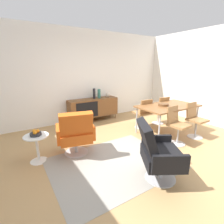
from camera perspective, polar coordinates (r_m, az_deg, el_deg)
The scene contains 18 objects.
ground_plane at distance 3.59m, azimuth 5.90°, elevation -13.58°, with size 8.32×8.32×0.00m, color tan.
wall_back at distance 5.42m, azimuth -11.15°, elevation 11.69°, with size 6.80×0.12×2.80m, color white.
wall_right at distance 5.72m, azimuth 32.92°, elevation 9.71°, with size 0.12×5.60×2.80m, color white.
sideboard at distance 5.42m, azimuth -6.43°, elevation 1.58°, with size 1.60×0.45×0.72m.
vase_cobalt at distance 5.35m, azimuth -6.10°, elevation 6.25°, with size 0.08×0.08×0.32m.
vase_sculptural_dark at distance 5.43m, azimuth -4.43°, elevation 6.24°, with size 0.10×0.10×0.29m.
vase_ceramic_small at distance 5.60m, azimuth -1.52°, elevation 5.89°, with size 0.14×0.14×0.16m.
dining_table at distance 4.60m, azimuth 18.57°, elevation 1.64°, with size 1.60×0.90×0.74m.
wooden_bowl_on_table at distance 4.50m, azimuth 17.08°, elevation 2.39°, with size 0.26×0.26×0.06m, color brown.
dining_chair_front_right at distance 4.63m, azimuth 26.41°, elevation -2.05°, with size 0.40×0.42×0.86m.
dining_chair_back_left at distance 4.78m, azimuth 10.47°, elevation -0.14°, with size 0.42×0.44×0.86m.
dining_chair_front_left at distance 4.07m, azimuth 21.13°, elevation -3.76°, with size 0.43×0.45×0.86m.
dining_chair_back_right at distance 5.26m, azimuth 16.10°, elevation 0.97°, with size 0.43×0.45×0.86m.
lounge_chair_red at distance 3.39m, azimuth -12.27°, elevation -6.94°, with size 0.82×0.77×0.95m.
armchair_black_shell at distance 2.72m, azimuth 15.39°, elevation -13.01°, with size 0.87×0.89×0.95m.
side_table_round at distance 3.44m, azimuth -24.12°, elevation -10.34°, with size 0.44×0.44×0.52m.
fruit_bowl at distance 3.35m, azimuth -24.55°, elevation -6.63°, with size 0.20×0.20×0.11m.
area_rug at distance 3.22m, azimuth 0.34°, elevation -17.11°, with size 2.20×1.70×0.01m, color gray.
Camera 1 is at (-1.96, -2.44, 1.75)m, focal length 26.85 mm.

